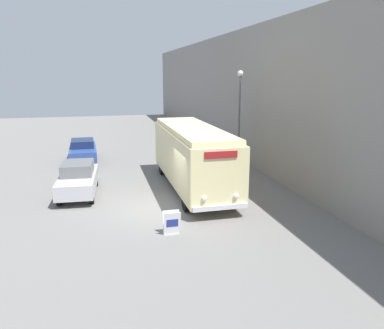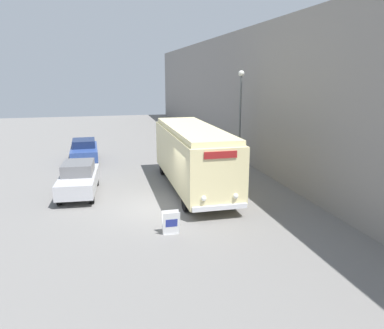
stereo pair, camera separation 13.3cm
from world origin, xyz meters
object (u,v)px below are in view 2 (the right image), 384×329
at_px(parked_car_mid, 84,150).
at_px(parked_car_near, 79,178).
at_px(vintage_bus, 193,155).
at_px(streetlamp, 240,106).
at_px(sign_board, 171,223).

bearing_deg(parked_car_mid, parked_car_near, -91.51).
height_order(parked_car_near, parked_car_mid, parked_car_near).
relative_size(vintage_bus, streetlamp, 1.53).
height_order(streetlamp, parked_car_near, streetlamp).
distance_m(sign_board, parked_car_near, 6.86).
xyz_separation_m(sign_board, streetlamp, (6.03, 9.00, 3.53)).
xyz_separation_m(sign_board, parked_car_near, (-3.58, 5.84, 0.38)).
bearing_deg(sign_board, streetlamp, 56.15).
xyz_separation_m(sign_board, parked_car_mid, (-3.58, 13.15, 0.36)).
height_order(streetlamp, parked_car_mid, streetlamp).
relative_size(vintage_bus, parked_car_mid, 2.15).
height_order(vintage_bus, streetlamp, streetlamp).
relative_size(streetlamp, parked_car_mid, 1.40).
bearing_deg(parked_car_near, parked_car_mid, 93.75).
height_order(sign_board, streetlamp, streetlamp).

